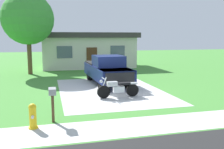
# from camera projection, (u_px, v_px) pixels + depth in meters

# --- Properties ---
(ground_plane) EXTENTS (80.00, 80.00, 0.00)m
(ground_plane) POSITION_uv_depth(u_px,v_px,m) (110.00, 90.00, 14.58)
(ground_plane) COLOR #438735
(driveway_pad) EXTENTS (5.78, 8.51, 0.01)m
(driveway_pad) POSITION_uv_depth(u_px,v_px,m) (110.00, 90.00, 14.58)
(driveway_pad) COLOR #BABABA
(driveway_pad) RESTS_ON ground
(sidewalk_strip) EXTENTS (36.00, 1.80, 0.01)m
(sidewalk_strip) POSITION_uv_depth(u_px,v_px,m) (150.00, 125.00, 8.83)
(sidewalk_strip) COLOR beige
(sidewalk_strip) RESTS_ON ground
(motorcycle) EXTENTS (2.21, 0.70, 1.09)m
(motorcycle) POSITION_uv_depth(u_px,v_px,m) (118.00, 88.00, 12.74)
(motorcycle) COLOR black
(motorcycle) RESTS_ON ground
(pickup_truck) EXTENTS (2.22, 5.70, 1.90)m
(pickup_truck) POSITION_uv_depth(u_px,v_px,m) (107.00, 69.00, 16.50)
(pickup_truck) COLOR black
(pickup_truck) RESTS_ON ground
(fire_hydrant) EXTENTS (0.32, 0.40, 0.87)m
(fire_hydrant) POSITION_uv_depth(u_px,v_px,m) (33.00, 116.00, 8.41)
(fire_hydrant) COLOR yellow
(fire_hydrant) RESTS_ON ground
(mailbox) EXTENTS (0.26, 0.48, 1.26)m
(mailbox) POSITION_uv_depth(u_px,v_px,m) (52.00, 96.00, 8.96)
(mailbox) COLOR #4C3823
(mailbox) RESTS_ON ground
(shade_tree) EXTENTS (4.20, 4.20, 6.64)m
(shade_tree) POSITION_uv_depth(u_px,v_px,m) (28.00, 19.00, 20.15)
(shade_tree) COLOR brown
(shade_tree) RESTS_ON ground
(neighbor_house) EXTENTS (9.60, 5.60, 3.50)m
(neighbor_house) POSITION_uv_depth(u_px,v_px,m) (88.00, 49.00, 25.77)
(neighbor_house) COLOR beige
(neighbor_house) RESTS_ON ground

